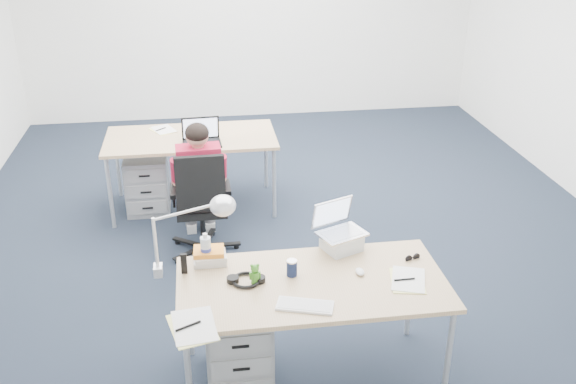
{
  "coord_description": "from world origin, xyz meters",
  "views": [
    {
      "loc": [
        -0.75,
        -5.05,
        2.83
      ],
      "look_at": [
        -0.14,
        -0.88,
        0.85
      ],
      "focal_mm": 40.0,
      "sensor_mm": 36.0,
      "label": 1
    }
  ],
  "objects_px": {
    "computer_mouse": "(360,272)",
    "headphones": "(246,279)",
    "cordless_phone": "(184,263)",
    "far_cup": "(212,125)",
    "desk_near": "(312,288)",
    "drawer_pedestal_far": "(148,182)",
    "water_bottle": "(206,249)",
    "dark_laptop": "(201,132)",
    "office_chair": "(203,224)",
    "desk_lamp": "(182,235)",
    "drawer_pedestal_near": "(238,342)",
    "can_koozie": "(292,268)",
    "sunglasses": "(413,258)",
    "desk_far": "(191,141)",
    "silver_laptop": "(342,228)",
    "bear_figurine": "(255,274)",
    "seated_person": "(199,184)",
    "book_stack": "(210,256)",
    "wireless_keyboard": "(305,305)"
  },
  "relations": [
    {
      "from": "computer_mouse",
      "to": "headphones",
      "type": "relative_size",
      "value": 0.36
    },
    {
      "from": "cordless_phone",
      "to": "far_cup",
      "type": "relative_size",
      "value": 1.49
    },
    {
      "from": "desk_near",
      "to": "drawer_pedestal_far",
      "type": "height_order",
      "value": "desk_near"
    },
    {
      "from": "water_bottle",
      "to": "dark_laptop",
      "type": "height_order",
      "value": "dark_laptop"
    },
    {
      "from": "office_chair",
      "to": "desk_lamp",
      "type": "bearing_deg",
      "value": -95.71
    },
    {
      "from": "headphones",
      "to": "office_chair",
      "type": "bearing_deg",
      "value": 105.35
    },
    {
      "from": "desk_near",
      "to": "drawer_pedestal_near",
      "type": "distance_m",
      "value": 0.61
    },
    {
      "from": "can_koozie",
      "to": "dark_laptop",
      "type": "height_order",
      "value": "dark_laptop"
    },
    {
      "from": "cordless_phone",
      "to": "sunglasses",
      "type": "distance_m",
      "value": 1.42
    },
    {
      "from": "desk_far",
      "to": "silver_laptop",
      "type": "height_order",
      "value": "silver_laptop"
    },
    {
      "from": "drawer_pedestal_far",
      "to": "can_koozie",
      "type": "bearing_deg",
      "value": -68.05
    },
    {
      "from": "bear_figurine",
      "to": "dark_laptop",
      "type": "xyz_separation_m",
      "value": [
        -0.26,
        2.35,
        0.06
      ]
    },
    {
      "from": "office_chair",
      "to": "computer_mouse",
      "type": "relative_size",
      "value": 11.66
    },
    {
      "from": "computer_mouse",
      "to": "dark_laptop",
      "type": "bearing_deg",
      "value": 108.57
    },
    {
      "from": "drawer_pedestal_near",
      "to": "sunglasses",
      "type": "xyz_separation_m",
      "value": [
        1.12,
        0.08,
        0.47
      ]
    },
    {
      "from": "seated_person",
      "to": "office_chair",
      "type": "bearing_deg",
      "value": -90.93
    },
    {
      "from": "water_bottle",
      "to": "cordless_phone",
      "type": "height_order",
      "value": "water_bottle"
    },
    {
      "from": "water_bottle",
      "to": "dark_laptop",
      "type": "xyz_separation_m",
      "value": [
        0.02,
        2.08,
        0.02
      ]
    },
    {
      "from": "drawer_pedestal_near",
      "to": "drawer_pedestal_far",
      "type": "distance_m",
      "value": 2.67
    },
    {
      "from": "headphones",
      "to": "bear_figurine",
      "type": "height_order",
      "value": "bear_figurine"
    },
    {
      "from": "desk_near",
      "to": "drawer_pedestal_near",
      "type": "height_order",
      "value": "desk_near"
    },
    {
      "from": "desk_far",
      "to": "far_cup",
      "type": "xyz_separation_m",
      "value": [
        0.21,
        0.16,
        0.09
      ]
    },
    {
      "from": "bear_figurine",
      "to": "sunglasses",
      "type": "distance_m",
      "value": 1.01
    },
    {
      "from": "desk_lamp",
      "to": "far_cup",
      "type": "xyz_separation_m",
      "value": [
        0.26,
        2.57,
        -0.22
      ]
    },
    {
      "from": "drawer_pedestal_far",
      "to": "headphones",
      "type": "bearing_deg",
      "value": -73.82
    },
    {
      "from": "water_bottle",
      "to": "desk_near",
      "type": "bearing_deg",
      "value": -25.82
    },
    {
      "from": "computer_mouse",
      "to": "book_stack",
      "type": "relative_size",
      "value": 0.41
    },
    {
      "from": "office_chair",
      "to": "far_cup",
      "type": "bearing_deg",
      "value": 81.08
    },
    {
      "from": "desk_near",
      "to": "computer_mouse",
      "type": "xyz_separation_m",
      "value": [
        0.3,
        0.04,
        0.06
      ]
    },
    {
      "from": "desk_near",
      "to": "headphones",
      "type": "xyz_separation_m",
      "value": [
        -0.39,
        0.05,
        0.07
      ]
    },
    {
      "from": "silver_laptop",
      "to": "cordless_phone",
      "type": "relative_size",
      "value": 2.31
    },
    {
      "from": "seated_person",
      "to": "headphones",
      "type": "xyz_separation_m",
      "value": [
        0.25,
        -1.8,
        0.17
      ]
    },
    {
      "from": "desk_far",
      "to": "headphones",
      "type": "relative_size",
      "value": 6.96
    },
    {
      "from": "drawer_pedestal_near",
      "to": "silver_laptop",
      "type": "xyz_separation_m",
      "value": [
        0.7,
        0.28,
        0.61
      ]
    },
    {
      "from": "desk_near",
      "to": "can_koozie",
      "type": "relative_size",
      "value": 15.37
    },
    {
      "from": "sunglasses",
      "to": "desk_near",
      "type": "bearing_deg",
      "value": 176.83
    },
    {
      "from": "dark_laptop",
      "to": "desk_far",
      "type": "bearing_deg",
      "value": 110.36
    },
    {
      "from": "dark_laptop",
      "to": "bear_figurine",
      "type": "bearing_deg",
      "value": -86.88
    },
    {
      "from": "bear_figurine",
      "to": "desk_lamp",
      "type": "relative_size",
      "value": 0.25
    },
    {
      "from": "sunglasses",
      "to": "dark_laptop",
      "type": "distance_m",
      "value": 2.56
    },
    {
      "from": "cordless_phone",
      "to": "dark_laptop",
      "type": "distance_m",
      "value": 2.18
    },
    {
      "from": "desk_near",
      "to": "can_koozie",
      "type": "bearing_deg",
      "value": 141.34
    },
    {
      "from": "computer_mouse",
      "to": "sunglasses",
      "type": "bearing_deg",
      "value": 14.93
    },
    {
      "from": "desk_far",
      "to": "wireless_keyboard",
      "type": "bearing_deg",
      "value": -77.89
    },
    {
      "from": "drawer_pedestal_near",
      "to": "seated_person",
      "type": "bearing_deg",
      "value": 96.1
    },
    {
      "from": "office_chair",
      "to": "cordless_phone",
      "type": "height_order",
      "value": "office_chair"
    },
    {
      "from": "book_stack",
      "to": "desk_near",
      "type": "bearing_deg",
      "value": -27.57
    },
    {
      "from": "seated_person",
      "to": "book_stack",
      "type": "height_order",
      "value": "seated_person"
    },
    {
      "from": "desk_far",
      "to": "book_stack",
      "type": "distance_m",
      "value": 2.31
    },
    {
      "from": "can_koozie",
      "to": "book_stack",
      "type": "xyz_separation_m",
      "value": [
        -0.48,
        0.22,
        -0.01
      ]
    }
  ]
}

